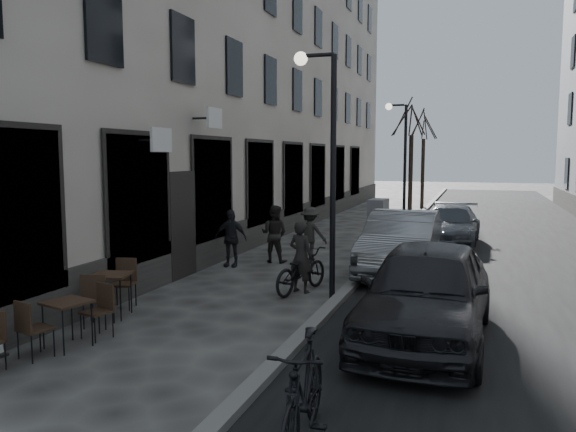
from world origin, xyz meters
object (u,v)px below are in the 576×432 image
Objects in this scene: tree_near at (412,118)px; pedestrian_mid at (310,234)px; streetlamp_far at (401,151)px; utility_cabinet at (378,221)px; tree_far at (424,125)px; streetlamp_near at (325,147)px; bistro_set_b at (68,319)px; car_near at (426,292)px; car_mid at (402,242)px; bistro_set_c at (111,291)px; moped at (304,393)px; pedestrian_far at (231,238)px; car_far at (450,225)px; bicycle at (301,270)px; pedestrian_near at (274,234)px.

tree_near is 11.79m from pedestrian_mid.
streetlamp_far reaches higher than utility_cabinet.
tree_near and tree_far have the same top height.
bistro_set_b is at bearing -124.80° from streetlamp_near.
car_mid is at bearing 103.95° from car_near.
bistro_set_c is 6.89m from pedestrian_mid.
streetlamp_near is 2.66× the size of moped.
car_near is 5.33m from car_mid.
streetlamp_far is at bearing -90.46° from tree_far.
streetlamp_near is 3.29× the size of pedestrian_far.
tree_far reaches higher than streetlamp_far.
streetlamp_near is 8.82m from car_far.
car_far is (2.77, 7.88, 0.17)m from bicycle.
pedestrian_near is at bearing -130.58° from car_far.
streetlamp_far is 12.03m from bicycle.
bistro_set_c is 0.36× the size of car_mid.
pedestrian_near is 1.06m from pedestrian_mid.
bistro_set_c is 10.95m from utility_cabinet.
car_far is (-0.10, 10.32, -0.16)m from car_near.
car_mid reaches higher than bistro_set_c.
tree_far is 3.39× the size of bistro_set_c.
car_near reaches higher than pedestrian_far.
pedestrian_mid is at bearing -140.89° from pedestrian_near.
pedestrian_far is (-0.27, 6.68, 0.32)m from bistro_set_b.
car_far is (2.10, -6.83, -4.02)m from tree_near.
bistro_set_b is 1.03× the size of utility_cabinet.
tree_near is 8.19m from car_far.
bistro_set_c is at bearing -101.04° from tree_near.
tree_far is 2.98× the size of moped.
pedestrian_far is at bearing 42.65° from pedestrian_mid.
tree_far is 21.14m from bicycle.
streetlamp_near is at bearing -102.24° from car_far.
pedestrian_far is at bearing -130.56° from car_far.
car_mid reaches higher than moped.
streetlamp_far is 14.52m from car_near.
car_near is 3.92m from moped.
tree_near reaches higher than utility_cabinet.
bistro_set_c is 1.05× the size of pedestrian_near.
bistro_set_c is at bearing 83.41° from pedestrian_near.
streetlamp_far reaches higher than car_near.
bistro_set_b is 1.00× the size of pedestrian_far.
streetlamp_far is at bearing -99.95° from pedestrian_mid.
pedestrian_near is (-2.35, -8.63, -2.36)m from streetlamp_far.
car_near is at bearing -78.11° from car_mid.
tree_far is at bearing 89.80° from streetlamp_near.
car_near is at bearing -80.90° from streetlamp_far.
car_far is at bearing -92.90° from bicycle.
pedestrian_near is at bearing 106.93° from moped.
streetlamp_far is at bearing 90.59° from utility_cabinet.
streetlamp_near is 1.08× the size of car_near.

